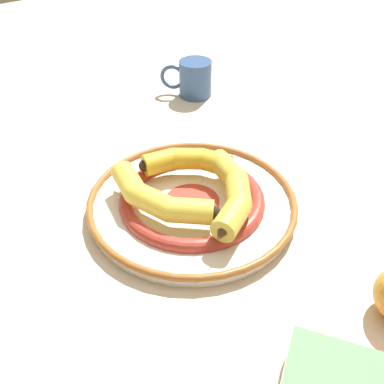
{
  "coord_description": "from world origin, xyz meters",
  "views": [
    {
      "loc": [
        -0.42,
        0.33,
        0.49
      ],
      "look_at": [
        0.04,
        -0.01,
        0.04
      ],
      "focal_mm": 42.0,
      "sensor_mm": 36.0,
      "label": 1
    }
  ],
  "objects_px": {
    "banana_b": "(154,197)",
    "banana_c": "(232,194)",
    "coffee_mug": "(194,78)",
    "decorative_bowl": "(192,202)",
    "banana_a": "(189,161)"
  },
  "relations": [
    {
      "from": "decorative_bowl",
      "to": "banana_b",
      "type": "distance_m",
      "value": 0.08
    },
    {
      "from": "banana_a",
      "to": "coffee_mug",
      "type": "relative_size",
      "value": 1.41
    },
    {
      "from": "decorative_bowl",
      "to": "banana_b",
      "type": "height_order",
      "value": "banana_b"
    },
    {
      "from": "banana_a",
      "to": "banana_b",
      "type": "distance_m",
      "value": 0.11
    },
    {
      "from": "coffee_mug",
      "to": "banana_c",
      "type": "bearing_deg",
      "value": 106.71
    },
    {
      "from": "decorative_bowl",
      "to": "coffee_mug",
      "type": "bearing_deg",
      "value": -37.19
    },
    {
      "from": "banana_b",
      "to": "decorative_bowl",
      "type": "bearing_deg",
      "value": 64.57
    },
    {
      "from": "banana_a",
      "to": "coffee_mug",
      "type": "height_order",
      "value": "coffee_mug"
    },
    {
      "from": "decorative_bowl",
      "to": "banana_a",
      "type": "height_order",
      "value": "banana_a"
    },
    {
      "from": "banana_b",
      "to": "banana_a",
      "type": "bearing_deg",
      "value": 97.18
    },
    {
      "from": "banana_a",
      "to": "banana_b",
      "type": "relative_size",
      "value": 0.7
    },
    {
      "from": "banana_c",
      "to": "coffee_mug",
      "type": "relative_size",
      "value": 1.74
    },
    {
      "from": "banana_b",
      "to": "coffee_mug",
      "type": "distance_m",
      "value": 0.46
    },
    {
      "from": "banana_b",
      "to": "banana_c",
      "type": "xyz_separation_m",
      "value": [
        -0.07,
        -0.1,
        0.0
      ]
    },
    {
      "from": "banana_b",
      "to": "coffee_mug",
      "type": "relative_size",
      "value": 2.02
    }
  ]
}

